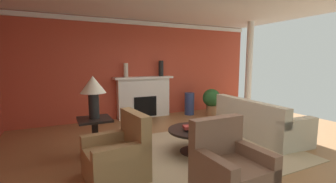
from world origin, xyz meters
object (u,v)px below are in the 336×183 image
Objects in this scene: vase_tall_corner at (189,104)px; vase_mantel_left at (126,70)px; vase_mantel_right at (161,68)px; potted_plant at (211,100)px; side_table at (95,135)px; coffee_table at (195,135)px; sofa at (258,123)px; fireplace at (144,98)px; table_lamp at (93,89)px; armchair_near_window at (118,157)px; armchair_facing_fireplace at (230,171)px.

vase_mantel_left is at bearing 172.80° from vase_tall_corner.
vase_mantel_right reaches higher than potted_plant.
coffee_table is at bearing -20.22° from side_table.
side_table is 0.99× the size of vase_tall_corner.
sofa is 2.20m from potted_plant.
side_table is (-1.79, -2.38, -0.19)m from fireplace.
potted_plant is (0.32, 2.17, 0.19)m from sofa.
table_lamp is 2.65m from vase_mantel_left.
vase_tall_corner is at bearing -15.89° from vase_mantel_right.
table_lamp is at bearing -155.62° from potted_plant.
armchair_near_window reaches higher than side_table.
table_lamp reaches higher than coffee_table.
fireplace is 2.40× the size of table_lamp.
sofa is 3.23m from vase_mantel_right.
armchair_near_window is at bearing 138.32° from armchair_facing_fireplace.
sofa is 3.53m from side_table.
table_lamp reaches higher than potted_plant.
armchair_facing_fireplace is at bearing -114.68° from vase_tall_corner.
side_table is 1.47× the size of vase_mantel_right.
coffee_table is 3.23m from vase_mantel_right.
side_table is at bearing 100.79° from armchair_near_window.
armchair_facing_fireplace is (1.18, -1.05, 0.00)m from armchair_near_window.
sofa is 2.64m from armchair_facing_fireplace.
table_lamp is at bearing -147.12° from vase_tall_corner.
sofa is 2.53m from vase_tall_corner.
fireplace is at bearing 84.29° from armchair_facing_fireplace.
potted_plant is at bearing 24.38° from table_lamp.
vase_mantel_left reaches higher than table_lamp.
vase_tall_corner is (1.86, 4.05, 0.05)m from armchair_facing_fireplace.
armchair_near_window is 4.28m from vase_tall_corner.
armchair_facing_fireplace is at bearing -41.68° from armchair_near_window.
table_lamp is (-0.18, 0.93, 0.92)m from armchair_near_window.
armchair_near_window is 0.95× the size of coffee_table.
sofa is at bearing -7.14° from table_lamp.
fireplace is 1.48m from vase_tall_corner.
armchair_near_window is 1.32m from table_lamp.
coffee_table is at bearing -102.29° from vase_mantel_right.
vase_mantel_left is at bearing 98.78° from coffee_table.
armchair_near_window is at bearing -135.33° from vase_tall_corner.
vase_mantel_left is 0.49× the size of potted_plant.
coffee_table is 1.20× the size of potted_plant.
vase_mantel_right reaches higher than sofa.
vase_tall_corner is 0.71m from potted_plant.
coffee_table is 1.43× the size of side_table.
vase_mantel_left is (-0.11, 4.30, 1.14)m from armchair_facing_fireplace.
table_lamp is at bearing -118.01° from vase_mantel_left.
fireplace is 2.13m from potted_plant.
sofa is 1.81m from coffee_table.
armchair_near_window is 4.51m from potted_plant.
vase_mantel_left is at bearing 129.21° from sofa.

